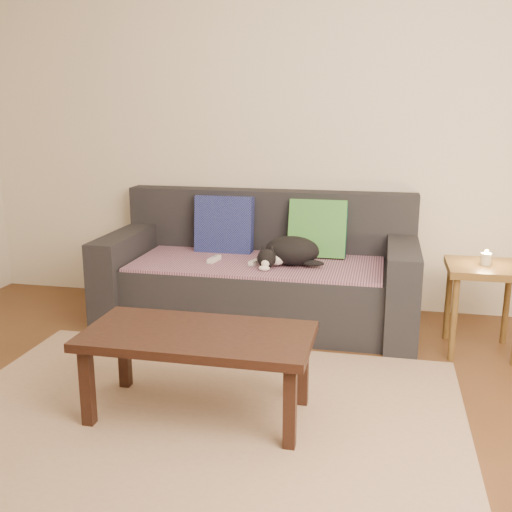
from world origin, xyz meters
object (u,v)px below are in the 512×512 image
Objects in this scene: coffee_table at (198,343)px; wii_remote_b at (256,262)px; sofa at (260,277)px; cat at (290,252)px; wii_remote_a at (214,259)px; side_table at (484,280)px.

wii_remote_b is at bearing 89.53° from coffee_table.
cat is (0.22, -0.13, 0.22)m from sofa.
cat reaches higher than wii_remote_a.
wii_remote_b reaches higher than coffee_table.
wii_remote_b is (-0.22, -0.02, -0.08)m from cat.
wii_remote_b is at bearing -88.78° from sofa.
cat reaches higher than side_table.
coffee_table is at bearing -162.01° from wii_remote_b.
sofa reaches higher than coffee_table.
sofa is 14.00× the size of wii_remote_b.
cat is 0.80× the size of side_table.
wii_remote_a is 1.71m from side_table.
wii_remote_b is (0.00, -0.15, 0.15)m from sofa.
side_table is (1.71, -0.13, -0.01)m from wii_remote_a.
coffee_table is at bearing -157.58° from wii_remote_a.
cat is 0.41× the size of coffee_table.
coffee_table is (-0.23, -1.27, -0.16)m from cat.
wii_remote_b is 0.28× the size of side_table.
wii_remote_a is at bearing 174.68° from cat.
side_table reaches higher than wii_remote_a.
wii_remote_b is at bearing 174.69° from side_table.
wii_remote_b is 1.42m from side_table.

